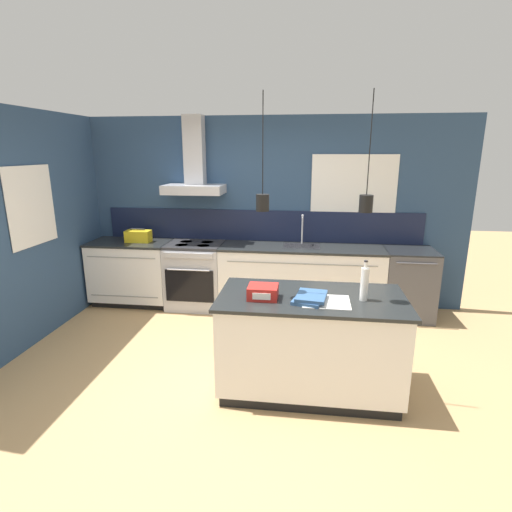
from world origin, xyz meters
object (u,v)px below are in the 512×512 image
at_px(dishwasher, 407,283).
at_px(red_supply_box, 263,292).
at_px(bottle_on_island, 364,283).
at_px(yellow_toolbox, 138,236).
at_px(oven_range, 196,275).
at_px(book_stack, 310,297).

height_order(dishwasher, red_supply_box, red_supply_box).
bearing_deg(dishwasher, bottle_on_island, -113.86).
bearing_deg(yellow_toolbox, bottle_on_island, -33.90).
bearing_deg(yellow_toolbox, oven_range, -0.31).
relative_size(bottle_on_island, yellow_toolbox, 1.03).
distance_m(dishwasher, bottle_on_island, 2.16).
bearing_deg(oven_range, red_supply_box, -59.27).
distance_m(book_stack, yellow_toolbox, 3.09).
relative_size(bottle_on_island, book_stack, 0.92).
bearing_deg(bottle_on_island, oven_range, 136.87).
relative_size(dishwasher, yellow_toolbox, 2.68).
distance_m(oven_range, yellow_toolbox, 0.97).
bearing_deg(yellow_toolbox, red_supply_box, -44.95).
bearing_deg(yellow_toolbox, book_stack, -39.77).
relative_size(dishwasher, red_supply_box, 3.57).
bearing_deg(oven_range, bottle_on_island, -43.13).
relative_size(bottle_on_island, red_supply_box, 1.37).
height_order(book_stack, red_supply_box, red_supply_box).
relative_size(oven_range, dishwasher, 1.00).
bearing_deg(red_supply_box, book_stack, -1.34).
relative_size(oven_range, yellow_toolbox, 2.68).
bearing_deg(oven_range, book_stack, -51.45).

